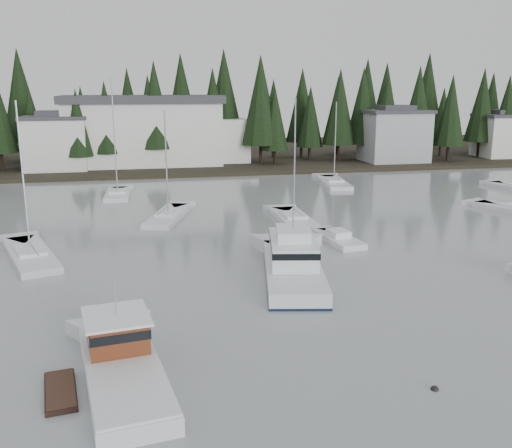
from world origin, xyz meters
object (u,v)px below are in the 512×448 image
(cabin_cruiser_center, at_px, (293,266))
(sailboat_6, at_px, (31,257))
(sailboat_8, at_px, (294,221))
(sailboat_10, at_px, (168,218))
(sailboat_0, at_px, (334,184))
(lobster_boat_brown, at_px, (120,368))
(runabout_1, at_px, (338,240))
(harbor_inn, at_px, (157,131))
(house_east_a, at_px, (394,135))
(house_east_b, at_px, (504,135))
(sailboat_9, at_px, (118,196))
(house_west, at_px, (56,142))

(cabin_cruiser_center, height_order, sailboat_6, sailboat_6)
(sailboat_8, bearing_deg, sailboat_10, 72.49)
(sailboat_0, bearing_deg, lobster_boat_brown, 158.26)
(sailboat_6, bearing_deg, runabout_1, -109.16)
(sailboat_6, bearing_deg, sailboat_8, -89.67)
(sailboat_0, bearing_deg, harbor_inn, 53.60)
(harbor_inn, bearing_deg, cabin_cruiser_center, -83.06)
(house_east_a, distance_m, sailboat_6, 67.63)
(house_east_b, bearing_deg, runabout_1, -135.38)
(sailboat_0, relative_size, sailboat_8, 0.93)
(cabin_cruiser_center, relative_size, runabout_1, 1.99)
(sailboat_8, height_order, sailboat_9, sailboat_9)
(sailboat_8, relative_size, runabout_1, 1.95)
(house_west, height_order, cabin_cruiser_center, house_west)
(house_west, height_order, house_east_a, house_east_a)
(house_east_a, bearing_deg, sailboat_6, -138.46)
(house_east_a, relative_size, sailboat_9, 0.74)
(house_west, xyz_separation_m, house_east_a, (54.00, -1.00, 0.25))
(sailboat_10, bearing_deg, house_west, 40.40)
(lobster_boat_brown, xyz_separation_m, sailboat_8, (15.81, 28.11, -0.48))
(house_east_a, height_order, cabin_cruiser_center, house_east_a)
(sailboat_9, bearing_deg, house_east_a, -63.89)
(house_east_a, bearing_deg, lobster_boat_brown, -123.59)
(sailboat_6, distance_m, sailboat_10, 15.95)
(house_west, bearing_deg, house_east_a, -1.06)
(house_west, distance_m, runabout_1, 54.29)
(cabin_cruiser_center, xyz_separation_m, sailboat_0, (15.50, 35.78, -0.73))
(sailboat_6, height_order, sailboat_10, sailboat_6)
(sailboat_9, relative_size, runabout_1, 2.27)
(house_east_b, height_order, cabin_cruiser_center, house_east_b)
(house_west, relative_size, cabin_cruiser_center, 0.76)
(house_east_b, distance_m, sailboat_9, 70.43)
(sailboat_8, distance_m, sailboat_9, 23.96)
(sailboat_8, xyz_separation_m, sailboat_9, (-17.17, 16.70, 0.03))
(house_east_b, relative_size, sailboat_9, 0.67)
(house_east_b, height_order, sailboat_6, sailboat_6)
(house_east_b, xyz_separation_m, lobster_boat_brown, (-65.29, -67.17, -3.86))
(sailboat_9, bearing_deg, house_west, 25.25)
(sailboat_10, bearing_deg, house_east_a, -32.48)
(house_east_b, distance_m, sailboat_0, 43.27)
(house_east_b, distance_m, sailboat_10, 70.94)
(house_east_a, xyz_separation_m, sailboat_9, (-44.65, -20.36, -4.82))
(sailboat_0, height_order, runabout_1, sailboat_0)
(lobster_boat_brown, bearing_deg, sailboat_9, -6.67)
(cabin_cruiser_center, bearing_deg, sailboat_8, -4.54)
(house_east_b, xyz_separation_m, sailboat_10, (-61.38, -35.29, -4.35))
(sailboat_10, bearing_deg, sailboat_8, -90.23)
(house_west, xyz_separation_m, runabout_1, (28.19, -46.18, -4.52))
(harbor_inn, height_order, cabin_cruiser_center, harbor_inn)
(harbor_inn, distance_m, lobster_boat_brown, 69.84)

